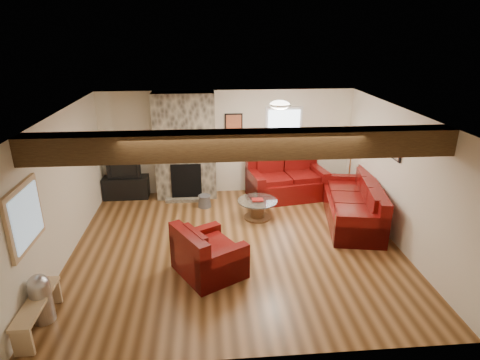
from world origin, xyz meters
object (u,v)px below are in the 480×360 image
object	(u,v)px
television	(124,168)
coffee_table	(257,209)
loveseat	(287,179)
floor_lamp	(352,142)
armchair_red	(209,250)
tv_cabinet	(126,187)
sofa_three	(352,202)

from	to	relation	value
television	coffee_table	bearing A→B (deg)	-24.98
loveseat	floor_lamp	size ratio (longest dim) A/B	1.08
armchair_red	television	distance (m)	3.89
loveseat	floor_lamp	bearing A→B (deg)	-19.92
loveseat	tv_cabinet	bearing A→B (deg)	165.79
television	floor_lamp	distance (m)	5.32
coffee_table	tv_cabinet	bearing A→B (deg)	155.02
tv_cabinet	coffee_table	bearing A→B (deg)	-24.98
loveseat	tv_cabinet	size ratio (longest dim) A/B	1.70
television	armchair_red	bearing A→B (deg)	-60.04
loveseat	tv_cabinet	distance (m)	3.85
sofa_three	tv_cabinet	bearing A→B (deg)	-98.74
sofa_three	armchair_red	world-z (taller)	sofa_three
floor_lamp	armchair_red	bearing A→B (deg)	-139.77
coffee_table	sofa_three	bearing A→B (deg)	-9.75
sofa_three	television	xyz separation A→B (m)	(-4.93, 1.73, 0.30)
sofa_three	armchair_red	xyz separation A→B (m)	(-2.99, -1.63, -0.03)
armchair_red	loveseat	bearing A→B (deg)	-61.80
armchair_red	tv_cabinet	size ratio (longest dim) A/B	0.99
loveseat	television	bearing A→B (deg)	165.79
sofa_three	floor_lamp	distance (m)	1.55
sofa_three	coffee_table	xyz separation A→B (m)	(-1.94, 0.33, -0.24)
sofa_three	coffee_table	bearing A→B (deg)	-89.20
sofa_three	television	distance (m)	5.23
armchair_red	coffee_table	xyz separation A→B (m)	(1.05, 1.97, -0.21)
sofa_three	armchair_red	distance (m)	3.41
coffee_table	armchair_red	bearing A→B (deg)	-118.13
floor_lamp	television	bearing A→B (deg)	173.97
loveseat	floor_lamp	distance (m)	1.72
loveseat	coffee_table	xyz separation A→B (m)	(-0.85, -1.09, -0.27)
floor_lamp	sofa_three	bearing A→B (deg)	-105.29
armchair_red	coffee_table	distance (m)	2.24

